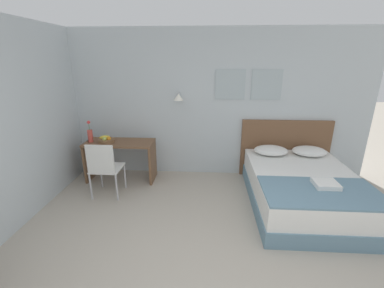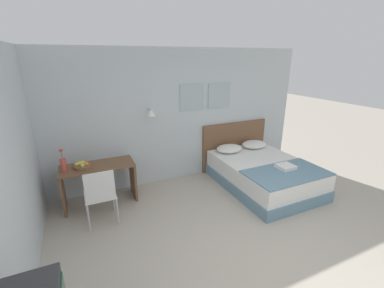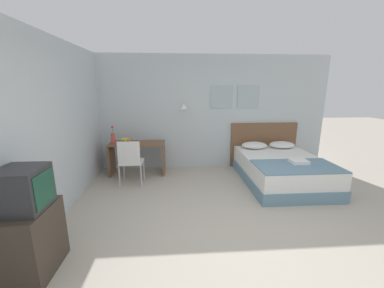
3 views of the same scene
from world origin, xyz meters
name	(u,v)px [view 3 (image 3 of 3)]	position (x,y,z in m)	size (l,w,h in m)	color
ground_plane	(235,242)	(0.00, 0.00, 0.00)	(24.00, 24.00, 0.00)	#B2A899
wall_back	(207,113)	(0.01, 2.98, 1.33)	(5.77, 0.31, 2.65)	silver
wall_left	(8,145)	(-2.51, -0.02, 1.32)	(0.06, 5.95, 2.65)	silver
bed	(281,170)	(1.41, 1.87, 0.26)	(1.50, 2.06, 0.53)	#66899E
headboard	(263,145)	(1.41, 2.92, 0.54)	(1.62, 0.06, 1.08)	brown
pillow_left	(254,145)	(1.08, 2.62, 0.61)	(0.58, 0.44, 0.14)	white
pillow_right	(282,145)	(1.74, 2.62, 0.61)	(0.58, 0.44, 0.14)	white
throw_blanket	(297,166)	(1.41, 1.27, 0.55)	(1.46, 0.82, 0.02)	#66899E
folded_towel_near_foot	(299,161)	(1.52, 1.41, 0.59)	(0.30, 0.28, 0.06)	white
desk	(138,152)	(-1.60, 2.57, 0.51)	(1.21, 0.53, 0.73)	brown
desk_chair	(130,159)	(-1.64, 1.92, 0.54)	(0.46, 0.46, 0.92)	white
fruit_bowl	(126,141)	(-1.82, 2.55, 0.76)	(0.28, 0.28, 0.11)	brown
flower_vase	(113,137)	(-2.10, 2.54, 0.86)	(0.09, 0.09, 0.38)	#D14C42
tv_stand	(32,241)	(-2.25, -0.33, 0.36)	(0.43, 0.62, 0.73)	#3D3328
television	(23,189)	(-2.25, -0.33, 0.94)	(0.42, 0.43, 0.43)	#2D2D30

